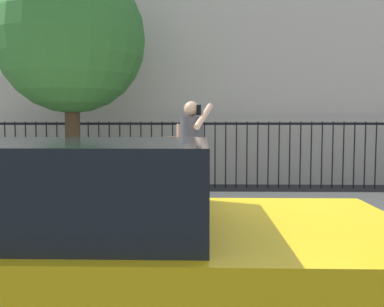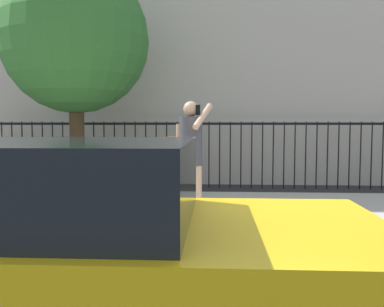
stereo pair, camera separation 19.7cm
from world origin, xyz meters
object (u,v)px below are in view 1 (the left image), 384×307
Objects in this scene: street_bench at (16,175)px; street_tree_near at (71,39)px; taxi_yellow at (81,253)px; pedestrian_on_phone at (190,150)px.

street_bench is 0.33× the size of street_tree_near.
street_tree_near is at bearing 107.39° from taxi_yellow.
pedestrian_on_phone reaches higher than street_bench.
street_tree_near reaches higher than pedestrian_on_phone.
street_bench is at bearing 159.84° from pedestrian_on_phone.
street_tree_near reaches higher than street_bench.
street_bench is at bearing -112.18° from street_tree_near.
street_bench is 3.07m from street_tree_near.
pedestrian_on_phone is (0.62, 3.54, 0.46)m from taxi_yellow.
taxi_yellow is at bearing -61.82° from street_bench.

